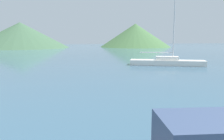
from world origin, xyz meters
The scene contains 3 objects.
sailboat_inner centered at (9.70, 24.17, 0.43)m, with size 8.71×5.06×8.54m.
hill_central centered at (-14.96, 80.01, 4.25)m, with size 31.90×31.90×8.50m.
hill_east centered at (24.93, 77.14, 4.24)m, with size 25.75×25.75×8.47m.
Camera 1 is at (-3.06, 0.46, 3.25)m, focal length 35.00 mm.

